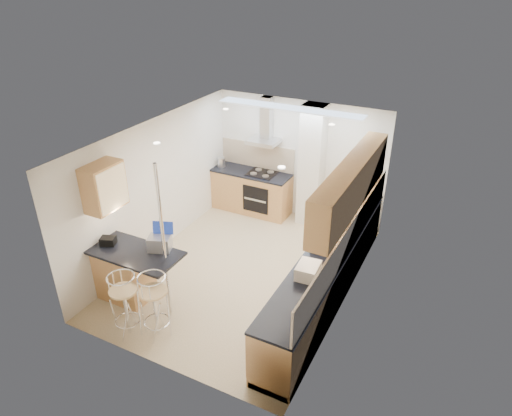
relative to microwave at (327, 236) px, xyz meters
The scene contains 16 objects.
ground 1.78m from the microwave, behind, with size 4.80×4.80×0.00m, color tan.
room_shell 1.21m from the microwave, 165.23° to the left, with size 3.64×4.84×2.51m.
right_counter 0.63m from the microwave, 44.47° to the right, with size 0.63×4.40×0.92m.
back_counter 3.16m from the microwave, 139.56° to the left, with size 1.70×0.63×0.92m.
peninsula 3.03m from the microwave, 148.73° to the right, with size 1.47×0.72×0.94m.
microwave is the anchor object (origin of this frame).
laptop 2.57m from the microwave, 149.32° to the right, with size 0.33×0.25×0.23m, color #A2A4AA.
bag 3.40m from the microwave, 152.75° to the right, with size 0.23×0.16×0.12m, color black.
bar_stool_near 3.16m from the microwave, 135.27° to the right, with size 0.42×0.42×1.02m, color tan, non-canonical shape.
bar_stool_end 2.77m from the microwave, 131.79° to the right, with size 0.42×0.42×1.04m, color tan, non-canonical shape.
jar_a 0.79m from the microwave, 70.31° to the left, with size 0.12×0.12×0.18m, color beige.
jar_b 1.02m from the microwave, 85.76° to the left, with size 0.11×0.11×0.15m, color beige.
jar_c 0.09m from the microwave, 78.55° to the right, with size 0.14×0.14×0.22m, color #BCAF97.
jar_d 0.46m from the microwave, 51.54° to the right, with size 0.10×0.10×0.14m, color silver.
bread_bin 0.91m from the microwave, 87.20° to the right, with size 0.29×0.37×0.20m, color beige.
kettle 3.63m from the microwave, 147.49° to the left, with size 0.16×0.16×0.22m, color silver.
Camera 1 is at (3.16, -5.78, 4.78)m, focal length 32.00 mm.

